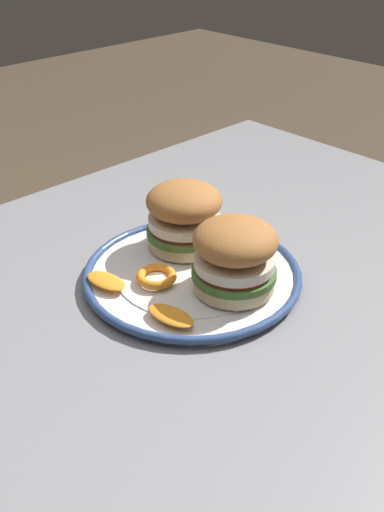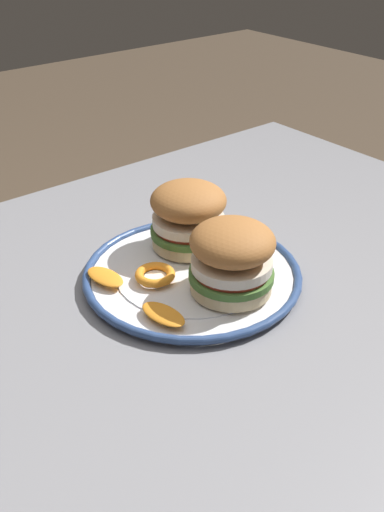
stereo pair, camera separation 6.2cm
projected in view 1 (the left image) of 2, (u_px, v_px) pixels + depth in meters
dining_table at (163, 351)px, 0.87m from camera, size 1.29×0.82×0.71m
dinner_plate at (192, 274)px, 0.85m from camera, size 0.32×0.32×0.02m
sandwich_half_left at (184, 215)px, 0.88m from camera, size 0.14×0.14×0.10m
sandwich_half_right at (235, 255)px, 0.78m from camera, size 0.12×0.12×0.10m
orange_peel_curled at (157, 277)px, 0.82m from camera, size 0.07×0.07×0.01m
orange_peel_strip_long at (171, 315)px, 0.75m from camera, size 0.04×0.07×0.01m
orange_peel_strip_short at (106, 281)px, 0.82m from camera, size 0.04×0.07×0.01m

